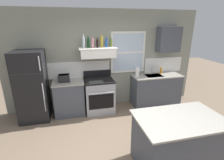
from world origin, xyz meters
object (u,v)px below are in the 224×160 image
Objects in this scene: refrigerator at (32,87)px; bottle_balsamic_dark at (97,44)px; bottle_champagne_gold_foil at (102,42)px; dish_soap_bottle at (161,71)px; paper_towel_roll at (138,72)px; toaster at (64,78)px; bottle_blue_liqueur at (106,43)px; bottle_clear_tall at (84,42)px; stove_range at (99,95)px; bottle_dark_green_wine at (88,43)px; bottle_olive_oil_square at (111,43)px; bottle_rose_pink at (93,43)px; kitchen_island at (177,142)px.

refrigerator is 1.91m from bottle_balsamic_dark.
bottle_champagne_gold_foil is 1.79× the size of dish_soap_bottle.
refrigerator reaches higher than paper_towel_roll.
bottle_blue_liqueur is at bearing 3.56° from toaster.
bottle_blue_liqueur is (0.57, -0.05, -0.03)m from bottle_clear_tall.
bottle_clear_tall is at bearing 155.56° from stove_range.
refrigerator is 1.74m from bottle_dark_green_wine.
bottle_balsamic_dark reaches higher than refrigerator.
refrigerator is 0.77m from toaster.
bottle_clear_tall is 1.29× the size of bottle_olive_oil_square.
stove_range is at bearing -129.07° from bottle_champagne_gold_foil.
bottle_rose_pink is at bearing 155.34° from stove_range.
stove_range is at bearing -25.85° from bottle_dark_green_wine.
stove_range is 6.06× the size of dish_soap_bottle.
paper_towel_roll is at bearing -172.68° from dish_soap_bottle.
bottle_rose_pink is 0.84× the size of bottle_champagne_gold_foil.
bottle_champagne_gold_foil reaches higher than bottle_olive_oil_square.
bottle_balsamic_dark is 0.37m from bottle_olive_oil_square.
refrigerator is at bearing -176.13° from bottle_blue_liqueur.
bottle_olive_oil_square is at bearing 173.08° from paper_towel_roll.
refrigerator is at bearing -172.21° from bottle_clear_tall.
refrigerator is at bearing -179.21° from stove_range.
bottle_olive_oil_square is at bearing -179.64° from dish_soap_bottle.
bottle_champagne_gold_foil is (0.12, 0.14, 1.42)m from stove_range.
paper_towel_roll is 2.32m from kitchen_island.
toaster is 0.21× the size of kitchen_island.
kitchen_island is (0.83, -2.35, -1.42)m from bottle_champagne_gold_foil.
bottle_champagne_gold_foil reaches higher than stove_range.
bottle_balsamic_dark is (1.64, 0.07, 0.98)m from refrigerator.
paper_towel_roll is (1.10, 0.04, 0.58)m from stove_range.
bottle_rose_pink is 0.26m from bottle_champagne_gold_foil.
bottle_olive_oil_square reaches higher than kitchen_island.
bottle_balsamic_dark is 1.37m from paper_towel_roll.
bottle_dark_green_wine reaches higher than bottle_blue_liqueur.
toaster is 1.99m from paper_towel_roll.
stove_range is 4.04× the size of paper_towel_roll.
bottle_clear_tall is at bearing 7.79° from refrigerator.
bottle_champagne_gold_foil reaches higher than refrigerator.
bottle_clear_tall is at bearing 12.47° from toaster.
paper_towel_roll reaches higher than toaster.
stove_range is at bearing -2.22° from toaster.
bottle_dark_green_wine is at bearing 5.32° from refrigerator.
refrigerator is at bearing -174.68° from bottle_dark_green_wine.
bottle_balsamic_dark reaches higher than stove_range.
refrigerator is 3.41m from kitchen_island.
bottle_dark_green_wine is at bearing 179.32° from bottle_blue_liqueur.
kitchen_island is (1.17, -2.31, -1.41)m from bottle_dark_green_wine.
refrigerator is 1.24× the size of kitchen_island.
bottle_clear_tall is at bearing 162.24° from bottle_balsamic_dark.
kitchen_island is at bearing -70.52° from bottle_champagne_gold_foil.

